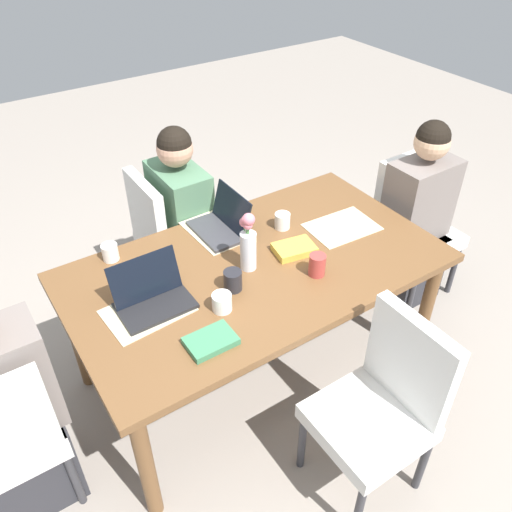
% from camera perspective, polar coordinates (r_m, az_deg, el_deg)
% --- Properties ---
extents(ground_plane, '(10.00, 10.00, 0.00)m').
position_cam_1_polar(ground_plane, '(3.05, 0.00, -11.99)').
color(ground_plane, gray).
extents(dining_table, '(1.81, 1.02, 0.75)m').
position_cam_1_polar(dining_table, '(2.58, 0.00, -2.27)').
color(dining_table, brown).
rests_on(dining_table, ground_plane).
extents(chair_near_left_near, '(0.44, 0.44, 0.90)m').
position_cam_1_polar(chair_near_left_near, '(3.21, -9.56, 2.30)').
color(chair_near_left_near, silver).
rests_on(chair_near_left_near, ground_plane).
extents(person_near_left_near, '(0.36, 0.40, 1.19)m').
position_cam_1_polar(person_near_left_near, '(3.17, -7.93, 2.62)').
color(person_near_left_near, '#2D2D33').
rests_on(person_near_left_near, ground_plane).
extents(chair_head_left_left_mid, '(0.44, 0.44, 0.90)m').
position_cam_1_polar(chair_head_left_left_mid, '(3.44, 16.54, 3.84)').
color(chair_head_left_left_mid, silver).
rests_on(chair_head_left_left_mid, ground_plane).
extents(person_head_left_left_mid, '(0.40, 0.36, 1.19)m').
position_cam_1_polar(person_head_left_left_mid, '(3.35, 16.85, 3.32)').
color(person_head_left_left_mid, '#2D2D33').
rests_on(person_head_left_left_mid, ground_plane).
extents(chair_head_right_left_far, '(0.44, 0.44, 0.90)m').
position_cam_1_polar(chair_head_right_left_far, '(2.40, -26.07, -17.43)').
color(chair_head_right_left_far, silver).
rests_on(chair_head_right_left_far, ground_plane).
extents(person_head_right_left_far, '(0.40, 0.36, 1.19)m').
position_cam_1_polar(person_head_right_left_far, '(2.42, -25.24, -15.28)').
color(person_head_right_left_far, '#2D2D33').
rests_on(person_head_right_left_far, ground_plane).
extents(chair_far_right_near, '(0.44, 0.44, 0.90)m').
position_cam_1_polar(chair_far_right_near, '(2.34, 13.75, -15.14)').
color(chair_far_right_near, silver).
rests_on(chair_far_right_near, ground_plane).
extents(flower_vase, '(0.08, 0.09, 0.30)m').
position_cam_1_polar(flower_vase, '(2.43, -0.93, 1.54)').
color(flower_vase, silver).
rests_on(flower_vase, dining_table).
extents(placemat_near_left_near, '(0.27, 0.37, 0.00)m').
position_cam_1_polar(placemat_near_left_near, '(2.77, -4.33, 2.80)').
color(placemat_near_left_near, beige).
rests_on(placemat_near_left_near, dining_table).
extents(placemat_head_left_left_mid, '(0.37, 0.28, 0.00)m').
position_cam_1_polar(placemat_head_left_left_mid, '(2.82, 9.36, 3.16)').
color(placemat_head_left_left_mid, beige).
rests_on(placemat_head_left_left_mid, dining_table).
extents(placemat_head_right_left_far, '(0.38, 0.28, 0.00)m').
position_cam_1_polar(placemat_head_right_left_far, '(2.33, -11.73, -5.85)').
color(placemat_head_right_left_far, beige).
rests_on(placemat_head_right_left_far, dining_table).
extents(laptop_head_right_left_far, '(0.32, 0.22, 0.21)m').
position_cam_1_polar(laptop_head_right_left_far, '(2.33, -11.26, -4.39)').
color(laptop_head_right_left_far, black).
rests_on(laptop_head_right_left_far, dining_table).
extents(laptop_near_left_near, '(0.22, 0.32, 0.21)m').
position_cam_1_polar(laptop_near_left_near, '(2.74, -3.69, 3.52)').
color(laptop_near_left_near, '#38383D').
rests_on(laptop_near_left_near, dining_table).
extents(coffee_mug_near_left, '(0.08, 0.08, 0.11)m').
position_cam_1_polar(coffee_mug_near_left, '(2.45, 6.68, -0.97)').
color(coffee_mug_near_left, '#AD3D38').
rests_on(coffee_mug_near_left, dining_table).
extents(coffee_mug_near_right, '(0.09, 0.09, 0.08)m').
position_cam_1_polar(coffee_mug_near_right, '(2.27, -3.74, -5.06)').
color(coffee_mug_near_right, white).
rests_on(coffee_mug_near_right, dining_table).
extents(coffee_mug_centre_left, '(0.08, 0.08, 0.08)m').
position_cam_1_polar(coffee_mug_centre_left, '(2.63, -15.62, 0.40)').
color(coffee_mug_centre_left, white).
rests_on(coffee_mug_centre_left, dining_table).
extents(coffee_mug_centre_right, '(0.08, 0.08, 0.08)m').
position_cam_1_polar(coffee_mug_centre_right, '(2.76, 2.89, 3.86)').
color(coffee_mug_centre_right, white).
rests_on(coffee_mug_centre_right, dining_table).
extents(coffee_mug_far_left, '(0.08, 0.08, 0.10)m').
position_cam_1_polar(coffee_mug_far_left, '(2.36, -2.54, -2.68)').
color(coffee_mug_far_left, '#232328').
rests_on(coffee_mug_far_left, dining_table).
extents(book_red_cover, '(0.22, 0.17, 0.04)m').
position_cam_1_polar(book_red_cover, '(2.60, 4.19, 0.79)').
color(book_red_cover, gold).
rests_on(book_red_cover, dining_table).
extents(book_blue_cover, '(0.20, 0.14, 0.03)m').
position_cam_1_polar(book_blue_cover, '(2.14, -4.95, -9.22)').
color(book_blue_cover, '#3D7F56').
rests_on(book_blue_cover, dining_table).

